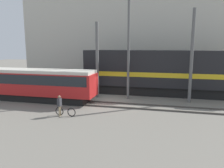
% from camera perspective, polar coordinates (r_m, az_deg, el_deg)
% --- Properties ---
extents(ground_plane, '(120.00, 120.00, 0.00)m').
position_cam_1_polar(ground_plane, '(21.67, -1.09, -4.37)').
color(ground_plane, slate).
extents(track_near, '(60.00, 1.50, 0.14)m').
position_cam_1_polar(track_near, '(20.16, -2.26, -5.26)').
color(track_near, '#47423D').
rests_on(track_near, ground).
extents(track_far, '(60.00, 1.51, 0.14)m').
position_cam_1_polar(track_far, '(25.52, 1.27, -2.05)').
color(track_far, '#47423D').
rests_on(track_far, ground).
extents(building_backdrop, '(30.30, 6.00, 13.73)m').
position_cam_1_polar(building_backdrop, '(32.67, 4.37, 12.48)').
color(building_backdrop, beige).
rests_on(building_backdrop, ground).
extents(freight_locomotive, '(18.55, 3.04, 5.49)m').
position_cam_1_polar(freight_locomotive, '(24.55, 14.87, 3.05)').
color(freight_locomotive, black).
rests_on(freight_locomotive, ground).
extents(streetcar, '(12.41, 2.54, 3.10)m').
position_cam_1_polar(streetcar, '(22.77, -19.69, 0.29)').
color(streetcar, black).
rests_on(streetcar, ground).
extents(bicycle, '(1.70, 0.44, 0.74)m').
position_cam_1_polar(bicycle, '(17.30, -12.07, -7.06)').
color(bicycle, black).
rests_on(bicycle, ground).
extents(person, '(0.23, 0.36, 1.62)m').
position_cam_1_polar(person, '(17.19, -13.56, -5.02)').
color(person, '#8C7A5B').
rests_on(person, ground).
extents(utility_pole_left, '(0.32, 0.32, 7.75)m').
position_cam_1_polar(utility_pole_left, '(22.66, -3.89, 6.15)').
color(utility_pole_left, '#595959').
rests_on(utility_pole_left, ground).
extents(utility_pole_center, '(0.25, 0.25, 9.92)m').
position_cam_1_polar(utility_pole_center, '(21.85, 4.32, 8.87)').
color(utility_pole_center, '#595959').
rests_on(utility_pole_center, ground).
extents(utility_pole_right, '(0.30, 0.30, 8.72)m').
position_cam_1_polar(utility_pole_right, '(21.69, 20.10, 6.71)').
color(utility_pole_right, '#595959').
rests_on(utility_pole_right, ground).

